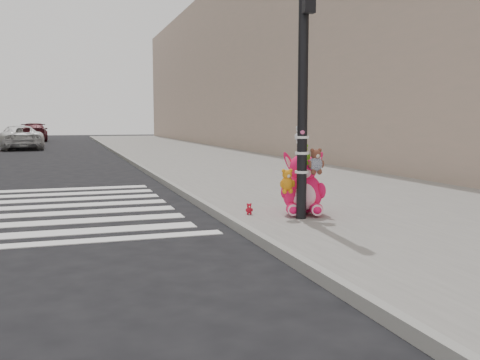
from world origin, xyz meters
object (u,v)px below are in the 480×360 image
object	(u,v)px
pink_bunny	(303,188)
car_white_near	(19,137)
red_teddy	(249,209)
signal_pole	(303,115)

from	to	relation	value
pink_bunny	car_white_near	size ratio (longest dim) A/B	0.21
red_teddy	car_white_near	world-z (taller)	car_white_near
signal_pole	car_white_near	distance (m)	27.37
signal_pole	car_white_near	bearing A→B (deg)	102.92
car_white_near	red_teddy	bearing A→B (deg)	92.59
red_teddy	pink_bunny	bearing A→B (deg)	-9.72
pink_bunny	car_white_near	distance (m)	27.04
signal_pole	car_white_near	size ratio (longest dim) A/B	0.80
signal_pole	car_white_near	xyz separation A→B (m)	(-6.11, 26.65, -1.10)
signal_pole	red_teddy	distance (m)	1.80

